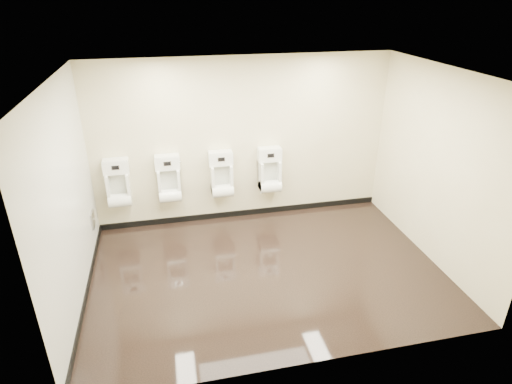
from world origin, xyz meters
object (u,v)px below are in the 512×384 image
(urinal_0, at_px, (119,186))
(urinal_2, at_px, (222,177))
(access_panel, at_px, (93,219))
(urinal_1, at_px, (169,182))
(urinal_3, at_px, (270,173))

(urinal_0, distance_m, urinal_2, 1.67)
(access_panel, height_order, urinal_1, urinal_1)
(urinal_1, relative_size, urinal_2, 1.00)
(access_panel, distance_m, urinal_2, 2.14)
(access_panel, relative_size, urinal_0, 0.33)
(access_panel, xyz_separation_m, urinal_0, (0.40, 0.41, 0.34))
(urinal_0, bearing_deg, urinal_3, 0.00)
(urinal_0, xyz_separation_m, urinal_1, (0.80, 0.00, 0.00))
(urinal_2, height_order, urinal_3, same)
(access_panel, height_order, urinal_3, urinal_3)
(urinal_1, relative_size, urinal_3, 1.00)
(access_panel, bearing_deg, urinal_1, 18.95)
(urinal_2, distance_m, urinal_3, 0.84)
(urinal_0, height_order, urinal_1, same)
(urinal_0, distance_m, urinal_1, 0.80)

